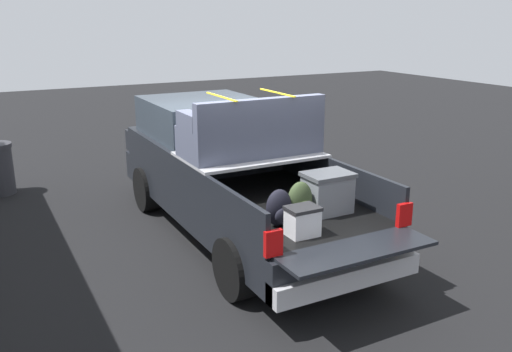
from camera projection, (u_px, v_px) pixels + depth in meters
name	position (u px, v px, depth m)	size (l,w,h in m)	color
ground_plane	(238.00, 234.00, 8.41)	(40.00, 40.00, 0.00)	black
pickup_truck	(227.00, 168.00, 8.46)	(6.05, 2.06, 2.23)	black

